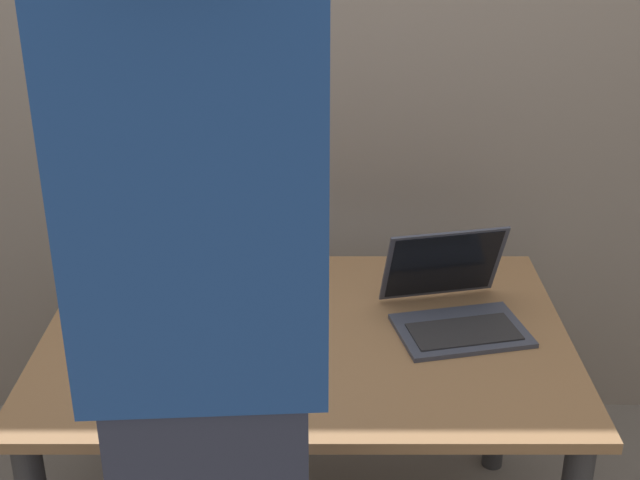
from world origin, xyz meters
TOP-DOWN VIEW (x-y plane):
  - desk at (0.00, 0.00)m, footprint 1.28×0.87m
  - laptop at (0.37, 0.06)m, footprint 0.37×0.36m
  - beer_bottle_dark at (-0.53, 0.20)m, footprint 0.07×0.07m
  - beer_bottle_amber at (-0.51, 0.28)m, footprint 0.07×0.07m
  - person_figure at (-0.15, -0.62)m, footprint 0.41×0.30m
  - coffee_mug at (-0.30, 0.07)m, footprint 0.12×0.09m
  - back_wall at (0.00, 0.74)m, footprint 6.00×0.10m

SIDE VIEW (x-z plane):
  - desk at x=0.00m, z-range 0.24..0.95m
  - laptop at x=0.37m, z-range 0.65..0.87m
  - coffee_mug at x=-0.30m, z-range 0.70..0.81m
  - beer_bottle_dark at x=-0.53m, z-range 0.67..0.96m
  - beer_bottle_amber at x=-0.51m, z-range 0.67..0.96m
  - person_figure at x=-0.15m, z-range 0.05..1.93m
  - back_wall at x=0.00m, z-range 0.00..2.60m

